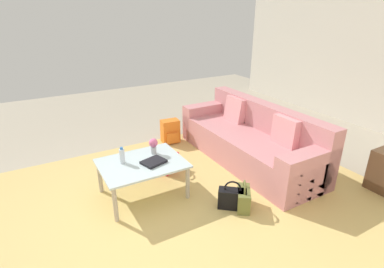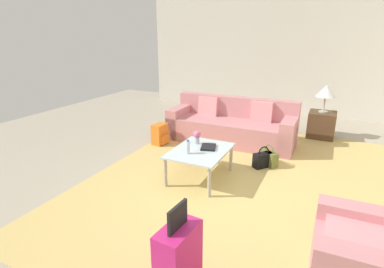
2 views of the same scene
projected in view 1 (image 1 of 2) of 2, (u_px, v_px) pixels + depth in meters
ground_plane at (126, 229)px, 3.16m from camera, size 12.00×12.00×0.00m
area_rug at (185, 221)px, 3.27m from camera, size 5.20×4.40×0.01m
couch at (252, 141)px, 4.53m from camera, size 0.89×2.45×0.85m
coffee_table at (142, 167)px, 3.59m from camera, size 0.98×0.76×0.45m
water_bottle at (122, 156)px, 3.52m from camera, size 0.06×0.06×0.20m
coffee_table_book at (154, 162)px, 3.55m from camera, size 0.31×0.27×0.03m
flower_vase at (153, 145)px, 3.74m from camera, size 0.11×0.11×0.21m
handbag_black at (232, 198)px, 3.45m from camera, size 0.34×0.31×0.36m
handbag_red at (169, 163)px, 4.25m from camera, size 0.35×0.29×0.36m
handbag_olive at (244, 198)px, 3.45m from camera, size 0.30×0.34×0.36m
backpack_orange at (170, 132)px, 5.16m from camera, size 0.32×0.28×0.40m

